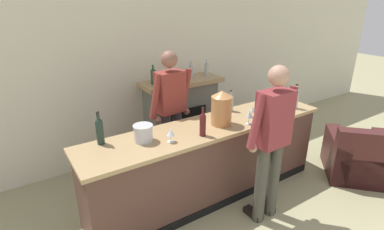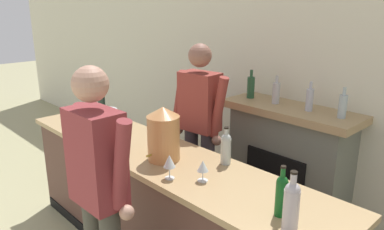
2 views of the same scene
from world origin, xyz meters
The scene contains 17 objects.
wall_back_panel centered at (0.00, 4.61, 1.38)m, with size 12.00×0.07×2.75m.
bar_counter centered at (0.22, 3.06, 0.49)m, with size 3.14×0.68×0.97m.
fireplace_stone centered at (0.61, 4.35, 0.60)m, with size 1.29×0.52×1.47m.
armchair_black centered at (2.24, 2.24, 0.28)m, with size 1.18×1.18×0.81m.
potted_plant_corner centered at (2.53, 3.88, 0.30)m, with size 0.45×0.44×0.75m.
person_customer centered at (0.51, 2.38, 0.99)m, with size 0.66×0.31×1.78m.
person_bartender centered at (0.05, 3.69, 0.98)m, with size 0.66×0.33×1.77m.
copper_dispenser centered at (0.35, 3.02, 1.18)m, with size 0.25×0.28×0.41m.
ice_bucket_steel centered at (-0.60, 3.11, 1.06)m, with size 0.21×0.21×0.18m.
wine_bottle_merlot_tall centered at (-1.00, 3.29, 1.13)m, with size 0.08×0.08×0.35m.
wine_bottle_port_short centered at (1.40, 2.99, 1.10)m, with size 0.07×0.07×0.30m.
wine_bottle_burgundy_dark centered at (-0.01, 2.88, 1.12)m, with size 0.07×0.07×0.33m.
wine_bottle_chardonnay_pale centered at (1.51, 2.90, 1.12)m, with size 0.08×0.08×0.34m.
wine_bottle_rose_blush centered at (0.72, 3.30, 1.10)m, with size 0.08×0.08×0.28m.
wine_glass_near_bucket centered at (0.63, 2.84, 1.09)m, with size 0.08×0.08×0.17m.
wine_glass_front_left centered at (-0.38, 2.94, 1.07)m, with size 0.08×0.08×0.15m.
wine_glass_back_row centered at (0.81, 2.98, 1.07)m, with size 0.08×0.08×0.15m.
Camera 1 is at (-1.72, 0.48, 2.38)m, focal length 28.00 mm.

